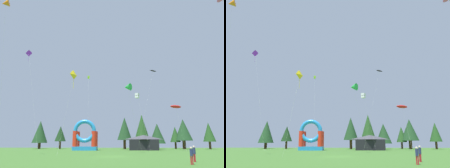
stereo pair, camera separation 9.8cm
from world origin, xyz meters
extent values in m
plane|color=#3D6B28|center=(0.00, 0.00, 0.00)|extent=(120.00, 120.00, 0.00)
cube|color=#8CD826|center=(-8.36, 33.39, 20.89)|extent=(0.67, 0.67, 0.36)
cube|color=#8CD826|center=(-8.36, 33.39, 21.32)|extent=(0.67, 0.67, 0.36)
cylinder|color=silver|center=(-7.74, 29.94, 10.55)|extent=(1.26, 6.93, 21.11)
pyramid|color=purple|center=(-23.63, 24.76, 25.68)|extent=(1.34, 0.65, 1.30)
cylinder|color=purple|center=(-23.62, 24.66, 24.47)|extent=(0.04, 0.04, 2.38)
cylinder|color=silver|center=(-20.59, 22.18, 12.83)|extent=(6.07, 4.97, 25.66)
cube|color=white|center=(5.47, 22.49, 12.91)|extent=(1.16, 1.16, 0.53)
cube|color=white|center=(5.47, 22.49, 13.54)|extent=(1.16, 1.16, 0.53)
cylinder|color=silver|center=(6.77, 21.83, 6.61)|extent=(2.61, 1.34, 13.23)
ellipsoid|color=black|center=(10.18, 26.75, 20.86)|extent=(1.99, 1.49, 0.78)
cylinder|color=silver|center=(7.78, 25.57, 10.43)|extent=(4.82, 2.38, 20.86)
pyramid|color=yellow|center=(-5.58, -0.26, 12.20)|extent=(0.87, 1.13, 1.13)
cylinder|color=yellow|center=(-5.65, -0.22, 11.12)|extent=(0.04, 0.04, 2.13)
cylinder|color=silver|center=(-6.60, -0.44, 6.09)|extent=(1.93, 0.46, 12.19)
ellipsoid|color=red|center=(14.67, 22.22, 10.38)|extent=(2.98, 1.81, 1.04)
cylinder|color=silver|center=(15.62, 22.47, 5.19)|extent=(1.91, 0.51, 10.38)
cone|color=orange|center=(-18.11, 0.08, 25.29)|extent=(1.57, 1.48, 1.47)
cylinder|color=silver|center=(-18.54, 2.47, 12.65)|extent=(0.88, 4.78, 25.30)
cone|color=green|center=(2.89, 11.99, 12.99)|extent=(2.00, 2.03, 1.57)
cylinder|color=silver|center=(4.38, 14.49, 6.49)|extent=(2.99, 5.02, 12.99)
cylinder|color=#B21E26|center=(9.43, -9.22, 0.40)|extent=(0.15, 0.15, 0.80)
cylinder|color=#B21E26|center=(9.37, -9.07, 0.40)|extent=(0.15, 0.15, 0.80)
cylinder|color=navy|center=(9.40, -9.15, 1.11)|extent=(0.36, 0.36, 0.63)
sphere|color=beige|center=(9.40, -9.15, 1.54)|extent=(0.22, 0.22, 0.22)
cylinder|color=#B21E26|center=(8.30, -12.37, 0.39)|extent=(0.16, 0.16, 0.77)
cylinder|color=#B21E26|center=(8.18, -12.28, 0.39)|extent=(0.16, 0.16, 0.77)
cylinder|color=navy|center=(8.24, -12.32, 1.08)|extent=(0.38, 0.38, 0.61)
sphere|color=beige|center=(8.24, -12.32, 1.49)|extent=(0.21, 0.21, 0.21)
cube|color=#268CD8|center=(-8.02, 28.25, 0.47)|extent=(6.14, 4.51, 0.95)
cylinder|color=red|center=(-10.46, 26.63, 2.90)|extent=(1.26, 1.26, 3.90)
cylinder|color=red|center=(-5.58, 26.63, 2.90)|extent=(1.26, 1.26, 3.90)
cylinder|color=red|center=(-10.46, 29.88, 2.90)|extent=(1.26, 1.26, 3.90)
cylinder|color=red|center=(-5.58, 29.88, 2.90)|extent=(1.26, 1.26, 3.90)
torus|color=#268CD8|center=(-8.02, 26.63, 4.85)|extent=(5.88, 1.01, 5.88)
cube|color=black|center=(7.29, 29.37, 1.38)|extent=(7.53, 3.83, 2.76)
pyramid|color=#3F3F47|center=(7.29, 29.37, 3.32)|extent=(7.53, 3.83, 1.12)
cylinder|color=#4C331E|center=(-25.13, 42.34, 0.92)|extent=(0.89, 0.89, 1.84)
cone|color=#1E4221|center=(-25.13, 42.34, 5.35)|extent=(4.97, 4.97, 7.01)
cylinder|color=#4C331E|center=(-18.39, 42.28, 1.16)|extent=(0.65, 0.65, 2.33)
cone|color=#193819|center=(-18.39, 42.28, 4.74)|extent=(3.61, 3.61, 4.82)
cylinder|color=#4C331E|center=(2.33, 40.30, 1.37)|extent=(0.82, 0.82, 2.74)
cone|color=#1E4221|center=(2.33, 40.30, 6.21)|extent=(4.54, 4.54, 6.94)
cylinder|color=#4C331E|center=(7.75, 40.27, 1.28)|extent=(0.86, 0.86, 2.57)
cone|color=#234C1E|center=(7.75, 40.27, 6.54)|extent=(4.76, 4.76, 7.95)
cylinder|color=#4C331E|center=(12.49, 40.79, 0.83)|extent=(0.90, 0.90, 1.65)
cone|color=#1E4221|center=(12.49, 40.79, 4.70)|extent=(4.99, 4.99, 6.09)
cylinder|color=#4C331E|center=(18.37, 42.58, 1.04)|extent=(0.58, 0.58, 2.07)
cone|color=#234C1E|center=(18.37, 42.58, 4.47)|extent=(3.23, 3.23, 4.79)
cylinder|color=#4C331E|center=(20.88, 41.94, 1.28)|extent=(0.99, 0.99, 2.56)
cone|color=#1E4221|center=(20.88, 41.94, 5.87)|extent=(5.49, 5.49, 6.63)
cylinder|color=#4C331E|center=(28.38, 40.79, 1.11)|extent=(0.68, 0.68, 2.22)
cone|color=#234C1E|center=(28.38, 40.79, 5.12)|extent=(3.76, 3.76, 5.80)
camera|label=1|loc=(1.96, -35.64, 1.99)|focal=38.29mm
camera|label=2|loc=(2.06, -35.64, 1.99)|focal=38.29mm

